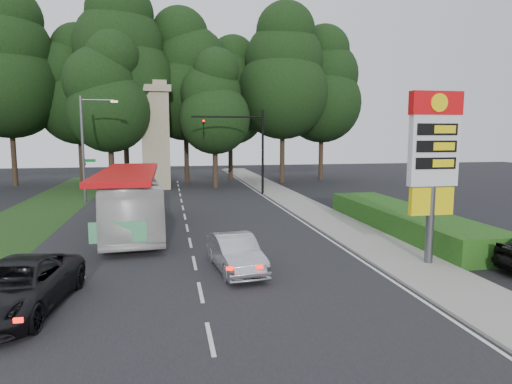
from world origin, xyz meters
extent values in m
plane|color=black|center=(0.00, 0.00, 0.00)|extent=(120.00, 120.00, 0.00)
cube|color=black|center=(0.00, 12.00, 0.01)|extent=(14.00, 80.00, 0.02)
cube|color=gray|center=(8.50, 12.00, 0.06)|extent=(3.00, 80.00, 0.12)
cube|color=#193814|center=(-9.50, 18.00, 0.01)|extent=(5.00, 50.00, 0.02)
cube|color=#1E4512|center=(11.50, 8.00, 0.60)|extent=(3.00, 14.00, 1.20)
cylinder|color=#59595E|center=(9.20, 2.00, 1.60)|extent=(0.32, 0.32, 3.20)
cube|color=yellow|center=(9.20, 2.00, 2.60)|extent=(1.80, 0.25, 1.10)
cube|color=silver|center=(9.20, 2.00, 4.60)|extent=(2.00, 0.35, 2.80)
cube|color=red|center=(9.20, 2.00, 6.40)|extent=(2.10, 0.40, 0.90)
cylinder|color=yellow|center=(9.20, 1.78, 6.40)|extent=(0.70, 0.05, 0.70)
cube|color=black|center=(9.20, 1.81, 5.40)|extent=(1.70, 0.04, 0.45)
cube|color=black|center=(9.20, 1.81, 4.75)|extent=(1.70, 0.04, 0.45)
cube|color=black|center=(9.20, 1.81, 4.10)|extent=(1.70, 0.04, 0.45)
cylinder|color=black|center=(7.00, 24.00, 3.60)|extent=(0.20, 0.20, 7.20)
cylinder|color=black|center=(4.00, 24.00, 6.60)|extent=(6.00, 0.14, 0.14)
imported|color=black|center=(2.00, 24.00, 6.35)|extent=(0.18, 0.22, 1.10)
sphere|color=#FF0C05|center=(2.00, 23.85, 6.25)|extent=(0.18, 0.18, 0.18)
cylinder|color=#59595E|center=(-7.20, 22.00, 4.00)|extent=(0.20, 0.20, 8.00)
cylinder|color=#59595E|center=(-6.00, 22.00, 7.70)|extent=(2.40, 0.12, 0.12)
cube|color=#FFE599|center=(-4.80, 22.00, 7.60)|extent=(0.50, 0.22, 0.14)
cube|color=#0C591E|center=(-6.75, 22.00, 3.20)|extent=(0.85, 0.04, 0.22)
cube|color=#0C591E|center=(-7.20, 22.45, 2.90)|extent=(0.04, 0.85, 0.22)
cube|color=gray|center=(-2.00, 30.00, 4.50)|extent=(2.50, 2.50, 9.00)
cube|color=gray|center=(-2.00, 30.00, 9.30)|extent=(3.00, 3.00, 0.60)
cube|color=gray|center=(-2.00, 30.00, 9.80)|extent=(2.20, 2.20, 0.50)
cylinder|color=#2D2116|center=(-16.00, 35.00, 3.15)|extent=(0.50, 0.50, 6.30)
sphere|color=black|center=(-16.00, 35.00, 9.62)|extent=(9.80, 9.80, 9.80)
sphere|color=black|center=(-16.00, 35.00, 13.12)|extent=(8.40, 8.40, 8.40)
sphere|color=black|center=(-16.00, 35.00, 16.10)|extent=(6.30, 6.30, 6.30)
cylinder|color=#2D2116|center=(-10.00, 37.00, 2.70)|extent=(0.50, 0.50, 5.40)
sphere|color=black|center=(-10.00, 37.00, 8.25)|extent=(8.40, 8.40, 8.40)
sphere|color=black|center=(-10.00, 37.00, 11.25)|extent=(7.20, 7.20, 7.20)
sphere|color=black|center=(-10.00, 37.00, 13.80)|extent=(5.40, 5.40, 5.40)
cylinder|color=#2D2116|center=(-5.00, 33.00, 3.24)|extent=(0.50, 0.50, 6.48)
sphere|color=black|center=(-5.00, 33.00, 9.90)|extent=(10.08, 10.08, 10.08)
sphere|color=black|center=(-5.00, 33.00, 13.50)|extent=(8.64, 8.64, 8.64)
sphere|color=black|center=(-5.00, 33.00, 16.56)|extent=(6.48, 6.48, 6.48)
cylinder|color=#2D2116|center=(1.00, 35.00, 2.97)|extent=(0.50, 0.50, 5.94)
sphere|color=black|center=(1.00, 35.00, 9.08)|extent=(9.24, 9.24, 9.24)
sphere|color=black|center=(1.00, 35.00, 12.38)|extent=(7.92, 7.92, 7.92)
sphere|color=black|center=(1.00, 35.00, 15.18)|extent=(5.94, 5.94, 5.94)
cylinder|color=#2D2116|center=(6.00, 37.00, 2.61)|extent=(0.50, 0.50, 5.22)
sphere|color=black|center=(6.00, 37.00, 7.97)|extent=(8.12, 8.12, 8.12)
sphere|color=black|center=(6.00, 37.00, 10.88)|extent=(6.96, 6.96, 6.96)
sphere|color=black|center=(6.00, 37.00, 13.34)|extent=(5.22, 5.22, 5.22)
cylinder|color=#2D2116|center=(11.00, 33.00, 3.06)|extent=(0.50, 0.50, 6.12)
sphere|color=black|center=(11.00, 33.00, 9.35)|extent=(9.52, 9.52, 9.52)
sphere|color=black|center=(11.00, 33.00, 12.75)|extent=(8.16, 8.16, 8.16)
sphere|color=black|center=(11.00, 33.00, 15.64)|extent=(6.12, 6.12, 6.12)
cylinder|color=#2D2116|center=(16.00, 35.00, 2.79)|extent=(0.50, 0.50, 5.58)
sphere|color=black|center=(16.00, 35.00, 8.53)|extent=(8.68, 8.68, 8.68)
sphere|color=black|center=(16.00, 35.00, 11.62)|extent=(7.44, 7.44, 7.44)
sphere|color=black|center=(16.00, 35.00, 14.26)|extent=(5.58, 5.58, 5.58)
cylinder|color=#2D2116|center=(-6.00, 29.00, 2.34)|extent=(0.50, 0.50, 4.68)
sphere|color=black|center=(-6.00, 29.00, 7.15)|extent=(7.28, 7.28, 7.28)
sphere|color=black|center=(-6.00, 29.00, 9.75)|extent=(6.24, 6.24, 6.24)
sphere|color=black|center=(-6.00, 29.00, 11.96)|extent=(4.68, 4.68, 4.68)
cylinder|color=#2D2116|center=(3.50, 29.50, 2.16)|extent=(0.50, 0.50, 4.32)
sphere|color=black|center=(3.50, 29.50, 6.60)|extent=(6.72, 6.72, 6.72)
sphere|color=black|center=(3.50, 29.50, 9.00)|extent=(5.76, 5.76, 5.76)
sphere|color=black|center=(3.50, 29.50, 11.04)|extent=(4.32, 4.32, 4.32)
imported|color=silver|center=(-3.06, 10.91, 1.64)|extent=(3.86, 11.97, 3.28)
imported|color=#B9BBC2|center=(1.50, 2.70, 0.69)|extent=(1.94, 4.35, 1.39)
imported|color=black|center=(-5.43, -0.09, 0.77)|extent=(3.27, 5.81, 1.53)
camera|label=1|loc=(-0.95, -14.12, 5.26)|focal=32.00mm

